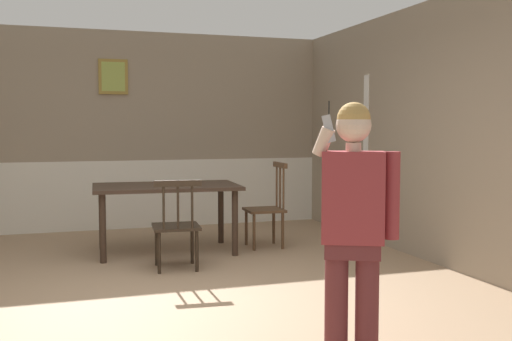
% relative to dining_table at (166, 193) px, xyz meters
% --- Properties ---
extents(ground_plane, '(8.29, 8.29, 0.00)m').
position_rel_dining_table_xyz_m(ground_plane, '(-0.32, -1.93, -0.69)').
color(ground_plane, '#9E7F60').
extents(room_back_partition, '(5.94, 0.17, 2.78)m').
position_rel_dining_table_xyz_m(room_back_partition, '(-0.32, 1.84, 0.65)').
color(room_back_partition, gray).
rests_on(room_back_partition, ground_plane).
extents(room_right_partition, '(0.13, 7.53, 2.78)m').
position_rel_dining_table_xyz_m(room_right_partition, '(2.65, -1.92, 0.70)').
color(room_right_partition, gray).
rests_on(room_right_partition, ground_plane).
extents(dining_table, '(1.69, 1.07, 0.78)m').
position_rel_dining_table_xyz_m(dining_table, '(0.00, 0.00, 0.00)').
color(dining_table, '#38281E').
rests_on(dining_table, ground_plane).
extents(chair_near_window, '(0.46, 0.46, 1.02)m').
position_rel_dining_table_xyz_m(chair_near_window, '(1.21, -0.07, -0.21)').
color(chair_near_window, '#513823').
rests_on(chair_near_window, ground_plane).
extents(chair_by_doorway, '(0.50, 0.50, 0.92)m').
position_rel_dining_table_xyz_m(chair_by_doorway, '(-0.05, -0.88, -0.23)').
color(chair_by_doorway, '#2D2319').
rests_on(chair_by_doorway, ground_plane).
extents(person_figure, '(0.48, 0.34, 1.59)m').
position_rel_dining_table_xyz_m(person_figure, '(0.48, -3.70, 0.20)').
color(person_figure, brown).
rests_on(person_figure, ground_plane).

